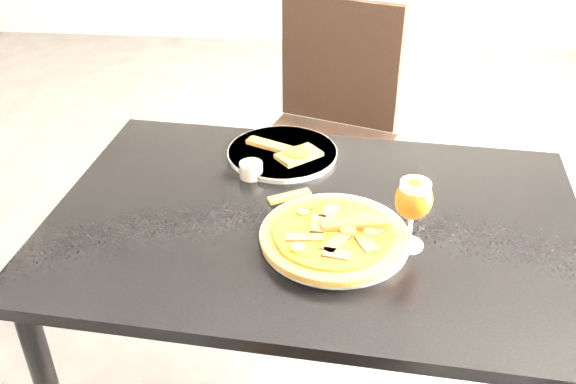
# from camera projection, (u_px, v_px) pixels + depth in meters

# --- Properties ---
(ground) EXTENTS (6.00, 6.00, 0.00)m
(ground) POSITION_uv_depth(u_px,v_px,m) (284.00, 356.00, 2.09)
(ground) COLOR #4C4C4E
(ground) RESTS_ON ground
(dining_table) EXTENTS (1.26, 0.89, 0.75)m
(dining_table) POSITION_uv_depth(u_px,v_px,m) (314.00, 248.00, 1.50)
(dining_table) COLOR black
(dining_table) RESTS_ON ground
(chair_far) EXTENTS (0.56, 0.56, 0.97)m
(chair_far) POSITION_uv_depth(u_px,v_px,m) (325.00, 133.00, 2.26)
(chair_far) COLOR black
(chair_far) RESTS_ON ground
(plate_main) EXTENTS (0.34, 0.34, 0.02)m
(plate_main) POSITION_uv_depth(u_px,v_px,m) (335.00, 237.00, 1.37)
(plate_main) COLOR silver
(plate_main) RESTS_ON dining_table
(pizza) EXTENTS (0.31, 0.31, 0.03)m
(pizza) POSITION_uv_depth(u_px,v_px,m) (334.00, 235.00, 1.35)
(pizza) COLOR brown
(pizza) RESTS_ON plate_main
(plate_second) EXTENTS (0.31, 0.31, 0.02)m
(plate_second) POSITION_uv_depth(u_px,v_px,m) (282.00, 153.00, 1.69)
(plate_second) COLOR silver
(plate_second) RESTS_ON dining_table
(crust_scraps) EXTENTS (0.21, 0.15, 0.02)m
(crust_scraps) POSITION_uv_depth(u_px,v_px,m) (289.00, 152.00, 1.66)
(crust_scraps) COLOR brown
(crust_scraps) RESTS_ON plate_second
(loose_crust) EXTENTS (0.10, 0.07, 0.01)m
(loose_crust) POSITION_uv_depth(u_px,v_px,m) (290.00, 196.00, 1.52)
(loose_crust) COLOR brown
(loose_crust) RESTS_ON dining_table
(sauce_cup) EXTENTS (0.06, 0.06, 0.04)m
(sauce_cup) POSITION_uv_depth(u_px,v_px,m) (251.00, 169.00, 1.59)
(sauce_cup) COLOR beige
(sauce_cup) RESTS_ON dining_table
(beer_glass) EXTENTS (0.08, 0.08, 0.16)m
(beer_glass) POSITION_uv_depth(u_px,v_px,m) (414.00, 200.00, 1.30)
(beer_glass) COLOR silver
(beer_glass) RESTS_ON dining_table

